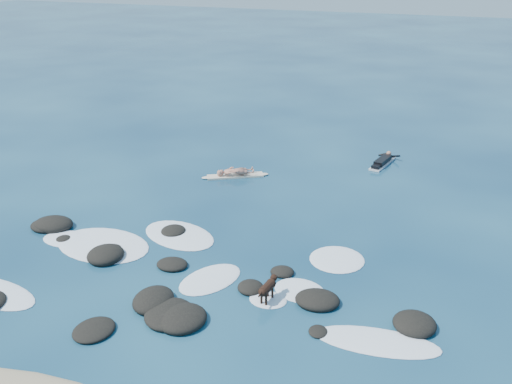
% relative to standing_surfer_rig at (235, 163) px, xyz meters
% --- Properties ---
extents(ground, '(160.00, 160.00, 0.00)m').
position_rel_standing_surfer_rig_xyz_m(ground, '(1.74, -7.24, -0.67)').
color(ground, '#0A2642').
rests_on(ground, ground).
extents(reef_rocks, '(15.00, 7.06, 0.51)m').
position_rel_standing_surfer_rig_xyz_m(reef_rocks, '(0.77, -9.02, -0.57)').
color(reef_rocks, black).
rests_on(reef_rocks, ground).
extents(breaking_foam, '(14.31, 7.37, 0.12)m').
position_rel_standing_surfer_rig_xyz_m(breaking_foam, '(1.07, -7.79, -0.66)').
color(breaking_foam, white).
rests_on(breaking_foam, ground).
extents(standing_surfer_rig, '(2.70, 1.75, 1.69)m').
position_rel_standing_surfer_rig_xyz_m(standing_surfer_rig, '(0.00, 0.00, 0.00)').
color(standing_surfer_rig, beige).
rests_on(standing_surfer_rig, ground).
extents(paddling_surfer_rig, '(1.17, 2.46, 0.43)m').
position_rel_standing_surfer_rig_xyz_m(paddling_surfer_rig, '(5.79, 3.94, -0.52)').
color(paddling_surfer_rig, silver).
rests_on(paddling_surfer_rig, ground).
extents(dog, '(0.37, 1.11, 0.71)m').
position_rel_standing_surfer_rig_xyz_m(dog, '(4.63, -8.54, -0.20)').
color(dog, black).
rests_on(dog, ground).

